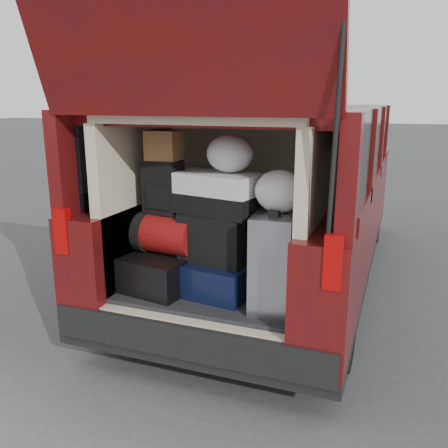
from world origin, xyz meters
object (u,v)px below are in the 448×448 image
Objects in this scene: red_duffel at (167,234)px; backpack at (163,187)px; silver_roller at (274,261)px; black_hardshell at (168,269)px; twotone_duffel at (215,193)px; black_soft_case at (215,238)px; navy_hardshell at (225,276)px.

backpack reaches higher than red_duffel.
red_duffel is 0.33m from backpack.
backpack is at bearing 166.58° from silver_roller.
black_hardshell is 0.59m from backpack.
twotone_duffel reaches higher than silver_roller.
backpack reaches higher than twotone_duffel.
black_soft_case is (-0.44, 0.10, 0.08)m from silver_roller.
navy_hardshell is 0.28m from black_soft_case.
red_duffel is 0.93× the size of black_soft_case.
backpack is at bearing 140.41° from red_duffel.
silver_roller reaches higher than black_soft_case.
black_hardshell is 1.63× the size of backpack.
black_soft_case is 0.75× the size of twotone_duffel.
twotone_duffel reaches higher than navy_hardshell.
backpack is at bearing -173.38° from navy_hardshell.
silver_roller is 1.45× the size of red_duffel.
black_hardshell is 0.67m from twotone_duffel.
silver_roller is 1.01× the size of twotone_duffel.
black_hardshell is 0.26m from red_duffel.
navy_hardshell is at bearing 13.18° from black_hardshell.
red_duffel is (-0.79, 0.08, 0.07)m from silver_roller.
backpack is (-0.40, 0.03, 0.32)m from black_soft_case.
red_duffel is at bearing 169.41° from silver_roller.
silver_roller is at bearing -8.30° from navy_hardshell.
red_duffel is 0.36m from black_soft_case.
twotone_duffel is (0.38, 0.01, -0.02)m from backpack.
red_duffel is at bearing -169.78° from black_soft_case.
silver_roller is at bearing -5.69° from black_soft_case.
black_hardshell is 0.43m from navy_hardshell.
black_soft_case is at bearing 162.37° from silver_roller.
navy_hardshell is 1.37× the size of backpack.
backpack is (-0.05, 0.05, 0.32)m from red_duffel.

